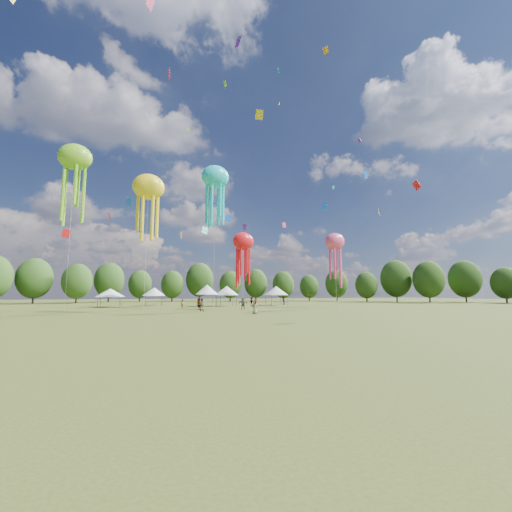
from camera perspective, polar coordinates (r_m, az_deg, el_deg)
name	(u,v)px	position (r m, az deg, el deg)	size (l,w,h in m)	color
ground	(424,347)	(17.81, 28.12, -14.34)	(300.00, 300.00, 0.00)	#384416
spectator_near	(202,305)	(47.96, -9.79, -8.70)	(0.89, 0.69, 1.83)	gray
spectators_far	(243,303)	(57.91, -2.32, -8.46)	(24.48, 29.41, 1.91)	gray
festival_tents	(199,291)	(67.25, -10.19, -6.25)	(39.18, 11.46, 4.42)	#47474C
show_kites	(196,205)	(51.72, -10.79, 8.97)	(47.11, 12.30, 25.15)	yellow
small_kites	(222,144)	(63.18, -6.17, 19.55)	(67.99, 60.48, 44.00)	yellow
treeline	(187,276)	(75.25, -12.32, -3.63)	(201.57, 95.24, 13.43)	#38281C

